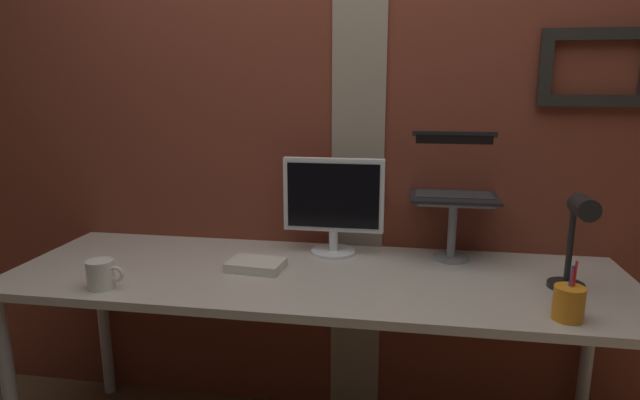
{
  "coord_description": "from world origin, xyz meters",
  "views": [
    {
      "loc": [
        0.27,
        -1.76,
        1.45
      ],
      "look_at": [
        -0.03,
        0.1,
        1.03
      ],
      "focal_mm": 29.22,
      "sensor_mm": 36.0,
      "label": 1
    }
  ],
  "objects_px": {
    "laptop": "(453,178)",
    "coffee_mug": "(101,274)",
    "monitor": "(333,200)",
    "desk_lamp": "(577,233)",
    "pen_cup": "(569,303)"
  },
  "relations": [
    {
      "from": "monitor",
      "to": "laptop",
      "type": "distance_m",
      "value": 0.48
    },
    {
      "from": "monitor",
      "to": "desk_lamp",
      "type": "relative_size",
      "value": 1.19
    },
    {
      "from": "laptop",
      "to": "desk_lamp",
      "type": "height_order",
      "value": "laptop"
    },
    {
      "from": "monitor",
      "to": "pen_cup",
      "type": "bearing_deg",
      "value": -33.03
    },
    {
      "from": "desk_lamp",
      "to": "coffee_mug",
      "type": "bearing_deg",
      "value": -172.49
    },
    {
      "from": "coffee_mug",
      "to": "laptop",
      "type": "bearing_deg",
      "value": 25.53
    },
    {
      "from": "laptop",
      "to": "desk_lamp",
      "type": "relative_size",
      "value": 0.98
    },
    {
      "from": "laptop",
      "to": "coffee_mug",
      "type": "relative_size",
      "value": 2.54
    },
    {
      "from": "laptop",
      "to": "coffee_mug",
      "type": "xyz_separation_m",
      "value": [
        -1.18,
        -0.56,
        -0.26
      ]
    },
    {
      "from": "desk_lamp",
      "to": "pen_cup",
      "type": "bearing_deg",
      "value": -108.32
    },
    {
      "from": "pen_cup",
      "to": "coffee_mug",
      "type": "relative_size",
      "value": 1.37
    },
    {
      "from": "laptop",
      "to": "desk_lamp",
      "type": "bearing_deg",
      "value": -45.01
    },
    {
      "from": "desk_lamp",
      "to": "pen_cup",
      "type": "xyz_separation_m",
      "value": [
        -0.07,
        -0.2,
        -0.16
      ]
    },
    {
      "from": "desk_lamp",
      "to": "monitor",
      "type": "bearing_deg",
      "value": 160.63
    },
    {
      "from": "laptop",
      "to": "desk_lamp",
      "type": "distance_m",
      "value": 0.52
    }
  ]
}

